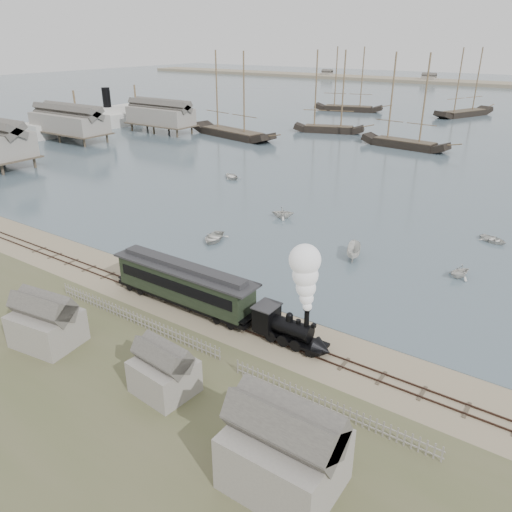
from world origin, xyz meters
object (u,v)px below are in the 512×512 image
Objects in this scene: passenger_coach at (184,283)px; locomotive at (300,304)px; beached_dinghy at (227,304)px; steamship at (108,107)px.

locomotive is at bearing 0.00° from passenger_coach.
steamship is (-87.32, 60.48, 4.83)m from beached_dinghy.
beached_dinghy is at bearing 27.58° from passenger_coach.
passenger_coach is at bearing 129.62° from beached_dinghy.
passenger_coach is (-12.09, 0.00, -1.60)m from locomotive.
steamship reaches higher than beached_dinghy.
locomotive reaches higher than passenger_coach.
passenger_coach is 0.32× the size of steamship.
passenger_coach is at bearing 180.00° from locomotive.
steamship is (-95.96, 62.29, 1.27)m from locomotive.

